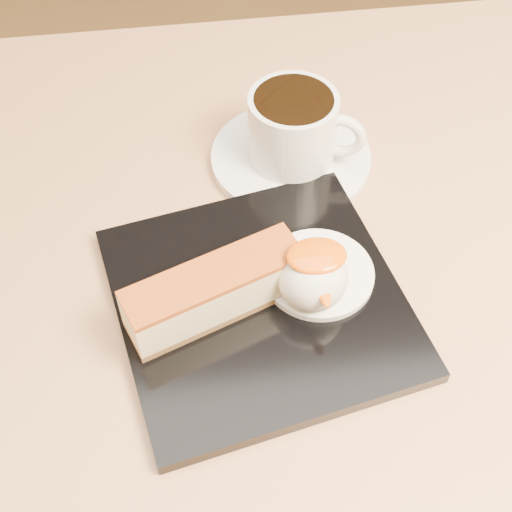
{
  "coord_description": "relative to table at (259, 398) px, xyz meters",
  "views": [
    {
      "loc": [
        -0.05,
        -0.32,
        1.19
      ],
      "look_at": [
        0.0,
        0.02,
        0.76
      ],
      "focal_mm": 50.0,
      "sensor_mm": 36.0,
      "label": 1
    }
  ],
  "objects": [
    {
      "name": "mango_sauce",
      "position": [
        0.04,
        -0.0,
        0.22
      ],
      "size": [
        0.05,
        0.03,
        0.01
      ],
      "primitive_type": "ellipsoid",
      "color": "#EA5A07",
      "rests_on": "ice_cream_scoop"
    },
    {
      "name": "table",
      "position": [
        0.0,
        0.0,
        0.0
      ],
      "size": [
        0.8,
        0.8,
        0.72
      ],
      "color": "black",
      "rests_on": "ground"
    },
    {
      "name": "saucer",
      "position": [
        0.05,
        0.16,
        0.16
      ],
      "size": [
        0.15,
        0.15,
        0.01
      ],
      "primitive_type": "cylinder",
      "color": "white",
      "rests_on": "table"
    },
    {
      "name": "cream_smear",
      "position": [
        0.05,
        0.02,
        0.17
      ],
      "size": [
        0.09,
        0.09,
        0.01
      ],
      "primitive_type": "cylinder",
      "color": "white",
      "rests_on": "dessert_plate"
    },
    {
      "name": "dessert_plate",
      "position": [
        0.0,
        0.0,
        0.16
      ],
      "size": [
        0.26,
        0.26,
        0.01
      ],
      "primitive_type": "cube",
      "rotation": [
        0.0,
        0.0,
        0.19
      ],
      "color": "black",
      "rests_on": "table"
    },
    {
      "name": "coffee_cup",
      "position": [
        0.05,
        0.16,
        0.2
      ],
      "size": [
        0.1,
        0.08,
        0.07
      ],
      "rotation": [
        0.0,
        0.0,
        -0.39
      ],
      "color": "white",
      "rests_on": "saucer"
    },
    {
      "name": "mint_sprig",
      "position": [
        0.02,
        0.04,
        0.17
      ],
      "size": [
        0.03,
        0.02,
        0.0
      ],
      "color": "#368F2E",
      "rests_on": "cream_smear"
    },
    {
      "name": "ice_cream_scoop",
      "position": [
        0.04,
        -0.0,
        0.19
      ],
      "size": [
        0.05,
        0.05,
        0.05
      ],
      "primitive_type": "sphere",
      "color": "white",
      "rests_on": "cream_smear"
    },
    {
      "name": "cheesecake",
      "position": [
        -0.03,
        -0.0,
        0.19
      ],
      "size": [
        0.14,
        0.08,
        0.05
      ],
      "rotation": [
        0.0,
        0.0,
        0.36
      ],
      "color": "brown",
      "rests_on": "dessert_plate"
    }
  ]
}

